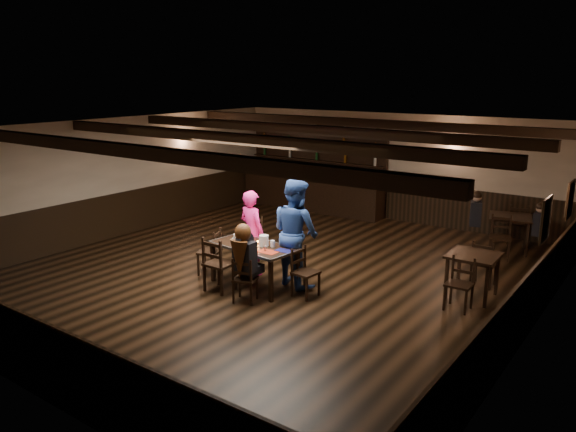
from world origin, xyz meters
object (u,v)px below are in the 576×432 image
Objects in this scene: chair_near_left at (216,261)px; cake at (240,237)px; dining_table at (254,249)px; chair_near_right at (244,277)px; woman_pink at (252,232)px; bar_counter at (313,183)px; man_blue at (296,232)px.

chair_near_left is 3.27× the size of cake.
dining_table is 0.70m from chair_near_left.
cake is (-0.77, 0.83, 0.34)m from chair_near_right.
chair_near_right is at bearing 133.45° from woman_pink.
chair_near_left is 1.26× the size of chair_near_right.
dining_table is 1.04× the size of woman_pink.
bar_counter reaches higher than woman_pink.
bar_counter is (-1.93, 5.02, -0.07)m from woman_pink.
woman_pink is (-0.44, 0.49, 0.12)m from dining_table.
man_blue reaches higher than woman_pink.
woman_pink is at bearing 132.09° from dining_table.
chair_near_right is (0.68, -0.09, -0.12)m from chair_near_left.
chair_near_right is at bearing -7.55° from chair_near_left.
dining_table is at bearing -66.68° from bar_counter.
bar_counter reaches higher than cake.
chair_near_right is 0.17× the size of bar_counter.
chair_near_left is at bearing -119.06° from dining_table.
cake reaches higher than chair_near_right.
woman_pink reaches higher than dining_table.
bar_counter is at bearing 113.32° from dining_table.
cake is at bearing 101.96° from woman_pink.
man_blue is at bearing 20.77° from cake.
bar_counter is at bearing 108.45° from chair_near_left.
woman_pink is 0.99m from man_blue.
dining_table is 5.99m from bar_counter.
cake is at bearing -70.07° from bar_counter.
bar_counter is at bearing 113.68° from chair_near_right.
chair_near_left reaches higher than chair_near_right.
woman_pink is at bearing -68.94° from bar_counter.
chair_near_left is 0.22× the size of bar_counter.
chair_near_right is at bearing -66.32° from bar_counter.
man_blue is at bearing -59.85° from bar_counter.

